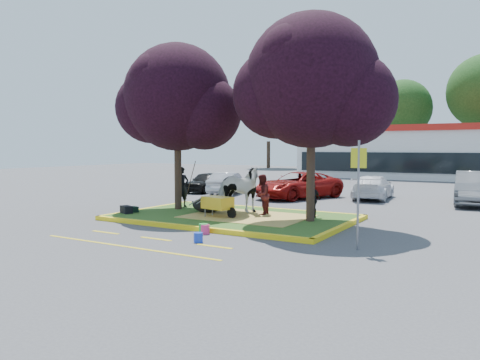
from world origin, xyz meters
The scene contains 32 objects.
ground centered at (0.00, 0.00, 0.00)m, with size 90.00×90.00×0.00m, color #424244.
median_island centered at (0.00, 0.00, 0.07)m, with size 8.00×5.00×0.15m, color #2E5319.
curb_near centered at (0.00, -2.58, 0.07)m, with size 8.30×0.16×0.15m, color yellow.
curb_far centered at (0.00, 2.58, 0.07)m, with size 8.30×0.16×0.15m, color yellow.
curb_left centered at (-4.08, 0.00, 0.07)m, with size 0.16×5.30×0.15m, color yellow.
curb_right centered at (4.08, 0.00, 0.07)m, with size 0.16×5.30×0.15m, color yellow.
straw_bedding centered at (0.60, 0.00, 0.15)m, with size 4.20×3.00×0.01m, color #CCB554.
tree_purple_left centered at (-2.78, 0.38, 4.36)m, with size 5.06×4.20×6.51m.
tree_purple_right centered at (2.92, 0.18, 4.56)m, with size 5.30×4.40×6.82m.
fire_lane_stripe_a centered at (-2.00, -4.20, 0.00)m, with size 1.10×0.12×0.01m, color yellow.
fire_lane_stripe_b centered at (0.00, -4.20, 0.00)m, with size 1.10×0.12×0.01m, color yellow.
fire_lane_stripe_c centered at (2.00, -4.20, 0.00)m, with size 1.10×0.12×0.01m, color yellow.
fire_lane_long centered at (0.00, -5.40, 0.00)m, with size 6.00×0.10×0.01m, color yellow.
retail_building centered at (2.00, 27.98, 2.25)m, with size 20.40×8.40×4.40m.
treeline centered at (1.23, 37.61, 7.73)m, with size 46.58×7.80×14.63m.
cow centered at (-0.31, 0.82, 1.02)m, with size 0.94×2.07×1.75m, color silver.
calf centered at (-1.20, 0.10, 0.43)m, with size 1.27×0.72×0.55m, color black.
handler centered at (-3.04, 0.97, 0.98)m, with size 0.61×0.40×1.66m, color black.
visitor_a centered at (0.85, 0.62, 0.89)m, with size 0.72×0.56×1.48m, color #471414.
visitor_b centered at (2.70, 0.91, 0.77)m, with size 0.73×0.30×1.25m, color black.
wheelbarrow centered at (-0.22, -0.65, 0.65)m, with size 1.91×0.87×0.72m.
gear_bag_dark centered at (-3.70, -1.57, 0.29)m, with size 0.54×0.30×0.28m, color black.
gear_bag_green centered at (-3.70, -1.17, 0.25)m, with size 0.39×0.24×0.21m, color black.
sign_post centered at (5.35, -2.70, 1.74)m, with size 0.39×0.07×2.78m.
bucket_green centered at (0.67, -2.80, 0.15)m, with size 0.28×0.28×0.30m, color green.
bucket_pink centered at (0.77, -2.86, 0.14)m, with size 0.26×0.26×0.28m, color #E7336F.
bucket_blue centered at (1.32, -3.98, 0.14)m, with size 0.25×0.25×0.27m, color blue.
car_black centered at (-6.73, 8.06, 0.59)m, with size 1.39×3.45×1.18m, color black.
car_silver centered at (-5.05, 7.72, 0.60)m, with size 1.27×3.64×1.20m, color #A7AAAF.
car_red centered at (-0.78, 7.68, 0.68)m, with size 2.24×4.87×1.35m, color maroon.
car_white centered at (2.58, 9.34, 0.59)m, with size 1.66×4.08×1.18m, color white.
car_grey centered at (7.19, 9.22, 0.76)m, with size 1.60×4.59×1.51m, color slate.
Camera 1 is at (8.74, -14.29, 2.60)m, focal length 35.00 mm.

